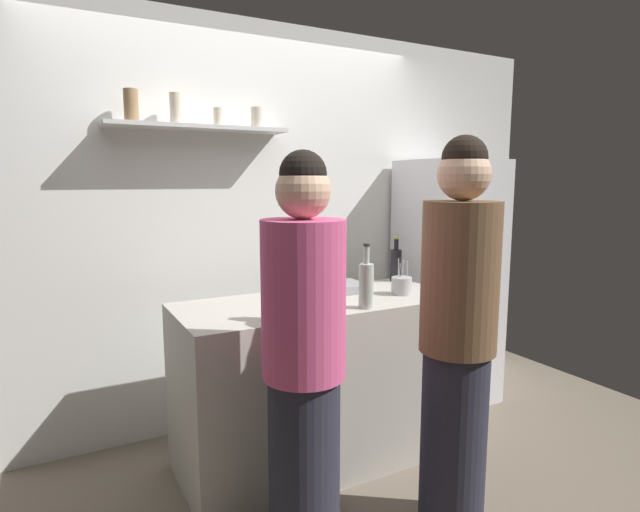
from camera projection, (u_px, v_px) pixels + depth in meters
name	position (u px, v px, depth m)	size (l,w,h in m)	color
back_wall_assembly	(241.00, 226.00, 3.34)	(4.80, 0.32, 2.60)	white
refrigerator	(447.00, 281.00, 3.73)	(0.58, 0.66, 1.74)	white
counter	(320.00, 380.00, 2.91)	(1.59, 0.68, 0.94)	#B7B2A8
baking_pan	(336.00, 288.00, 3.05)	(0.34, 0.24, 0.05)	gray
utensil_holder	(402.00, 285.00, 2.99)	(0.12, 0.12, 0.21)	#B2B2B7
wine_bottle_dark_glass	(396.00, 264.00, 3.39)	(0.07, 0.07, 0.30)	black
wine_bottle_pale_glass	(366.00, 284.00, 2.65)	(0.08, 0.08, 0.34)	#B2BFB2
water_bottle_plastic	(282.00, 301.00, 2.42)	(0.08, 0.08, 0.22)	silver
person_pink_top	(304.00, 365.00, 2.08)	(0.34, 0.34, 1.72)	#262633
person_brown_jacket	(457.00, 339.00, 2.28)	(0.34, 0.34, 1.79)	#262633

